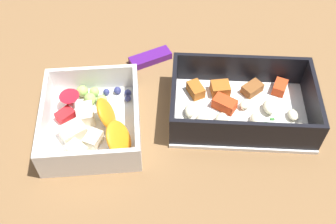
{
  "coord_description": "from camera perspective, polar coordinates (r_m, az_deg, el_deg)",
  "views": [
    {
      "loc": [
        -3.59,
        -36.55,
        48.43
      ],
      "look_at": [
        -1.79,
        -0.6,
        4.0
      ],
      "focal_mm": 42.45,
      "sensor_mm": 36.0,
      "label": 1
    }
  ],
  "objects": [
    {
      "name": "table_surface",
      "position": [
        0.6,
        1.68,
        -1.29
      ],
      "size": [
        80.0,
        80.0,
        2.0
      ],
      "primitive_type": "cube",
      "color": "brown",
      "rests_on": "ground"
    },
    {
      "name": "candy_bar",
      "position": [
        0.67,
        -2.55,
        7.76
      ],
      "size": [
        7.38,
        4.99,
        1.2
      ],
      "primitive_type": "cube",
      "rotation": [
        0.0,
        0.0,
        0.41
      ],
      "color": "#51197A",
      "rests_on": "table_surface"
    },
    {
      "name": "fruit_bowl",
      "position": [
        0.57,
        -10.75,
        -1.21
      ],
      "size": [
        13.95,
        16.0,
        5.78
      ],
      "rotation": [
        0.0,
        0.0,
        0.03
      ],
      "color": "white",
      "rests_on": "table_surface"
    },
    {
      "name": "pasta_container",
      "position": [
        0.59,
        10.38,
        1.0
      ],
      "size": [
        21.9,
        15.27,
        5.71
      ],
      "rotation": [
        0.0,
        0.0,
        -0.1
      ],
      "color": "white",
      "rests_on": "table_surface"
    }
  ]
}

